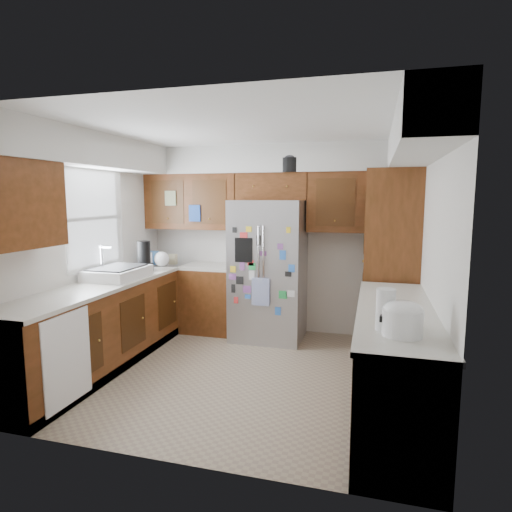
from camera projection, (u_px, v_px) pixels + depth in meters
The scene contains 12 objects.
floor at pixel (241, 373), 4.50m from camera, with size 3.60×3.60×0.00m, color tan.
room_shell at pixel (241, 199), 4.63m from camera, with size 3.64×3.24×2.52m.
left_counter_run at pixel (127, 323), 4.83m from camera, with size 1.36×3.20×0.92m.
right_counter_run at pixel (394, 366), 3.60m from camera, with size 0.63×2.25×0.92m.
pantry at pixel (390, 262), 5.06m from camera, with size 0.60×0.90×2.15m, color #45250D.
fridge at pixel (269, 270), 5.53m from camera, with size 0.90×0.79×1.80m.
bridge_cabinet at pixel (273, 187), 5.60m from camera, with size 0.96×0.34×0.35m, color #45250D.
fridge_top_items at pixel (275, 163), 5.49m from camera, with size 0.91×0.31×0.25m.
sink_assembly at pixel (117, 273), 4.86m from camera, with size 0.52×0.70×0.37m.
left_counter_clutter at pixel (152, 258), 5.55m from camera, with size 0.38×0.80×0.38m.
rice_cooker at pixel (403, 317), 2.83m from camera, with size 0.28×0.27×0.24m.
paper_towel at pixel (385, 309), 2.94m from camera, with size 0.13×0.13×0.29m, color white.
Camera 1 is at (1.29, -4.10, 1.83)m, focal length 30.00 mm.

